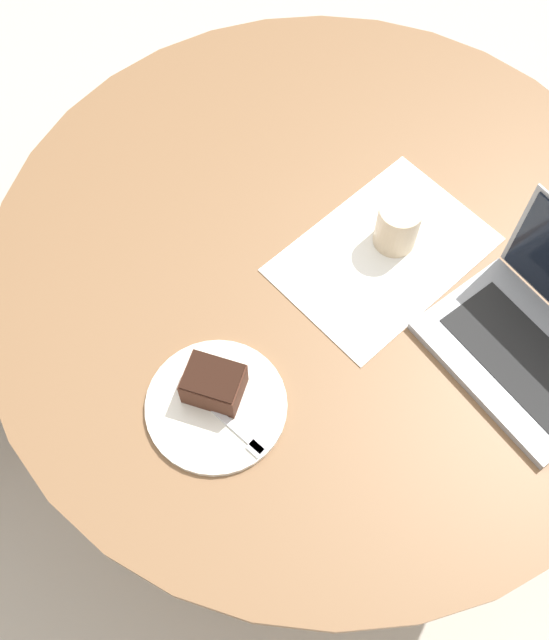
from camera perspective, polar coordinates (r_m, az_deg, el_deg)
The scene contains 8 objects.
ground_plane at distance 2.12m, azimuth 2.71°, elevation -6.32°, with size 12.00×12.00×0.00m, color #B7AD9E.
dining_table at distance 1.55m, azimuth 3.70°, elevation 1.90°, with size 1.31×1.31×0.77m.
paper_document at distance 1.44m, azimuth 8.27°, elevation 4.96°, with size 0.47×0.39×0.00m.
plate at distance 1.29m, azimuth -4.46°, elevation -6.53°, with size 0.24×0.24×0.01m.
cake_slice at distance 1.26m, azimuth -4.65°, elevation -4.85°, with size 0.12×0.12×0.07m.
fork at distance 1.27m, azimuth -3.13°, elevation -8.12°, with size 0.09×0.16×0.00m.
coffee_glass at distance 1.42m, azimuth 9.35°, elevation 7.09°, with size 0.08×0.08×0.10m.
laptop at distance 1.37m, azimuth 19.40°, elevation -1.38°, with size 0.31×0.38×0.24m.
Camera 1 is at (0.37, 0.65, 1.99)m, focal length 42.00 mm.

